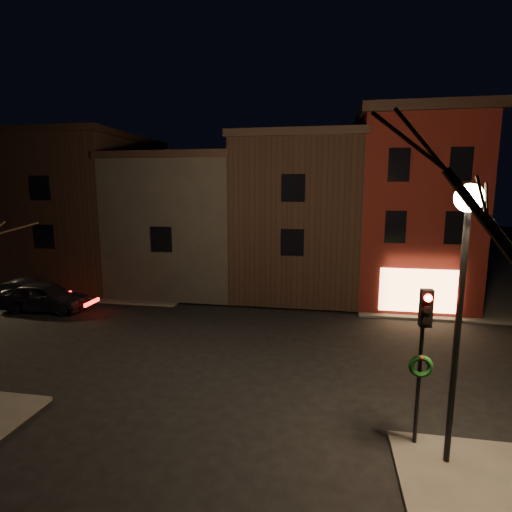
# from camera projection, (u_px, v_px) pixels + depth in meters

# --- Properties ---
(ground) EXTENTS (120.00, 120.00, 0.00)m
(ground) POSITION_uv_depth(u_px,v_px,m) (243.00, 349.00, 16.39)
(ground) COLOR black
(ground) RESTS_ON ground
(sidewalk_far_left) EXTENTS (30.00, 30.00, 0.12)m
(sidewalk_far_left) POSITION_uv_depth(u_px,v_px,m) (86.00, 255.00, 39.24)
(sidewalk_far_left) COLOR #2D2B28
(sidewalk_far_left) RESTS_ON ground
(corner_building) EXTENTS (6.50, 8.50, 10.50)m
(corner_building) POSITION_uv_depth(u_px,v_px,m) (410.00, 207.00, 23.30)
(corner_building) COLOR #51120E
(corner_building) RESTS_ON ground
(row_building_a) EXTENTS (7.30, 10.30, 9.40)m
(row_building_a) POSITION_uv_depth(u_px,v_px,m) (299.00, 215.00, 25.51)
(row_building_a) COLOR black
(row_building_a) RESTS_ON ground
(row_building_b) EXTENTS (7.80, 10.30, 8.40)m
(row_building_b) POSITION_uv_depth(u_px,v_px,m) (191.00, 221.00, 26.84)
(row_building_b) COLOR black
(row_building_b) RESTS_ON ground
(row_building_c) EXTENTS (7.30, 10.30, 9.90)m
(row_building_c) POSITION_uv_depth(u_px,v_px,m) (92.00, 209.00, 27.97)
(row_building_c) COLOR black
(row_building_c) RESTS_ON ground
(street_lamp_near) EXTENTS (0.60, 0.60, 6.48)m
(street_lamp_near) POSITION_uv_depth(u_px,v_px,m) (465.00, 250.00, 8.63)
(street_lamp_near) COLOR black
(street_lamp_near) RESTS_ON sidewalk_near_right
(traffic_signal) EXTENTS (0.58, 0.38, 4.05)m
(traffic_signal) POSITION_uv_depth(u_px,v_px,m) (423.00, 344.00, 9.60)
(traffic_signal) COLOR black
(traffic_signal) RESTS_ON sidewalk_near_right
(parked_car_a) EXTENTS (4.60, 1.92, 1.55)m
(parked_car_a) POSITION_uv_depth(u_px,v_px,m) (45.00, 297.00, 21.35)
(parked_car_a) COLOR black
(parked_car_a) RESTS_ON ground
(parked_car_b) EXTENTS (4.15, 1.71, 1.34)m
(parked_car_b) POSITION_uv_depth(u_px,v_px,m) (27.00, 292.00, 22.71)
(parked_car_b) COLOR black
(parked_car_b) RESTS_ON ground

